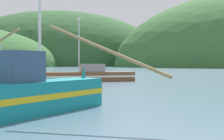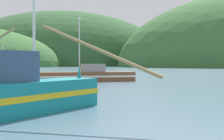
{
  "view_description": "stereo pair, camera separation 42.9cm",
  "coord_description": "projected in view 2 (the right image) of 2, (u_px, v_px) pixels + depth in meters",
  "views": [
    {
      "loc": [
        -15.49,
        -5.14,
        2.11
      ],
      "look_at": [
        -7.68,
        27.02,
        1.4
      ],
      "focal_mm": 50.48,
      "sensor_mm": 36.0,
      "label": 1
    },
    {
      "loc": [
        -15.08,
        -5.24,
        2.11
      ],
      "look_at": [
        -7.68,
        27.02,
        1.4
      ],
      "focal_mm": 50.48,
      "sensor_mm": 36.0,
      "label": 2
    }
  ],
  "objects": [
    {
      "name": "fishing_boat_teal",
      "position": [
        27.0,
        93.0,
        13.11
      ],
      "size": [
        8.59,
        8.8,
        7.34
      ],
      "rotation": [
        0.0,
        0.0,
        0.77
      ],
      "color": "#147F84",
      "rests_on": "ground"
    },
    {
      "name": "hill_mid_right",
      "position": [
        65.0,
        66.0,
        256.34
      ],
      "size": [
        177.75,
        142.2,
        87.14
      ],
      "primitive_type": "ellipsoid",
      "color": "#2D562D",
      "rests_on": "ground"
    },
    {
      "name": "fishing_boat_brown",
      "position": [
        86.0,
        76.0,
        36.26
      ],
      "size": [
        11.76,
        2.84,
        7.35
      ],
      "rotation": [
        0.0,
        0.0,
        3.18
      ],
      "color": "brown",
      "rests_on": "ground"
    },
    {
      "name": "fishing_boat_black",
      "position": [
        5.0,
        72.0,
        49.56
      ],
      "size": [
        9.02,
        14.83,
        5.51
      ],
      "rotation": [
        0.0,
        0.0,
        3.09
      ],
      "color": "black",
      "rests_on": "ground"
    }
  ]
}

